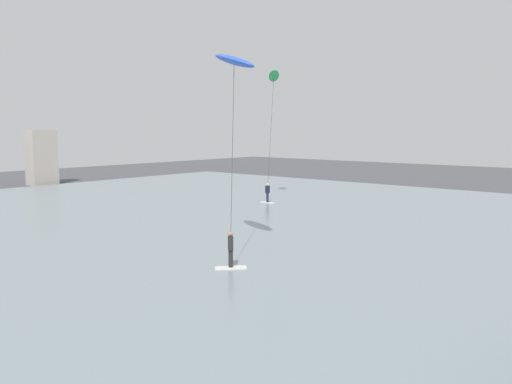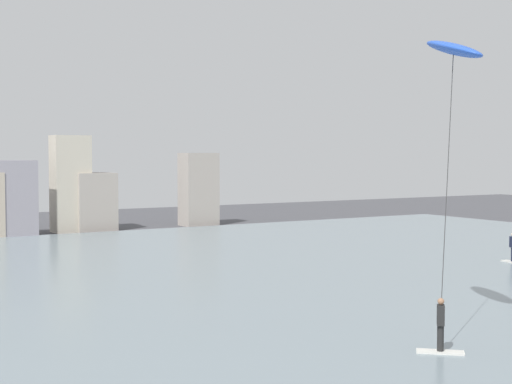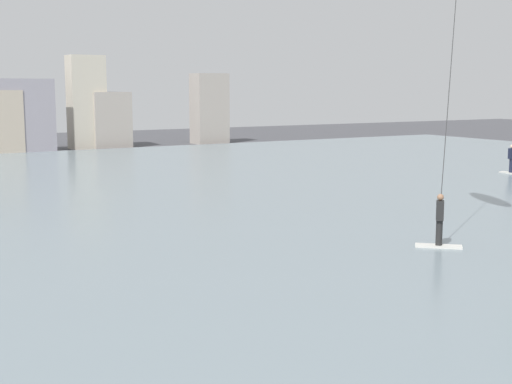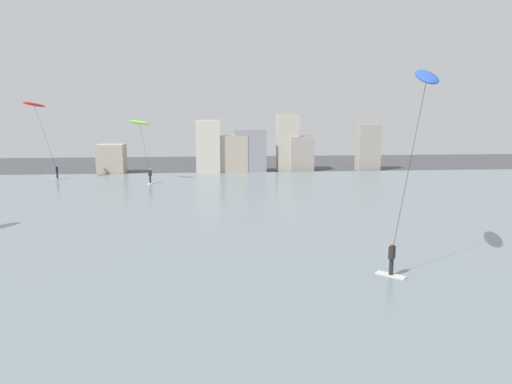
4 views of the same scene
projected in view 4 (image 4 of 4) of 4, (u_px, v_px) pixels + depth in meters
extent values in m
cube|color=gray|center=(258.00, 217.00, 34.71)|extent=(84.00, 52.00, 0.10)
cube|color=#B7A893|center=(112.00, 159.00, 59.99)|extent=(3.37, 2.93, 3.71)
cube|color=beige|center=(208.00, 147.00, 60.16)|extent=(3.04, 3.02, 6.78)
cube|color=#B7A893|center=(230.00, 154.00, 60.64)|extent=(4.57, 2.34, 4.75)
cube|color=gray|center=(250.00, 151.00, 60.88)|extent=(4.09, 2.37, 5.61)
cube|color=beige|center=(287.00, 143.00, 62.05)|extent=(2.81, 2.02, 7.52)
cube|color=#A89E93|center=(300.00, 153.00, 62.87)|extent=(3.13, 3.41, 4.59)
cube|color=#A89E93|center=(368.00, 147.00, 62.90)|extent=(2.93, 2.13, 6.18)
cube|color=silver|center=(58.00, 179.00, 53.95)|extent=(1.44, 1.04, 0.06)
cylinder|color=#191E33|center=(57.00, 175.00, 53.88)|extent=(0.20, 0.20, 0.78)
cube|color=#191E33|center=(57.00, 169.00, 53.76)|extent=(0.35, 0.40, 0.60)
sphere|color=#9E7051|center=(57.00, 166.00, 53.69)|extent=(0.20, 0.20, 0.20)
cylinder|color=#333333|center=(46.00, 138.00, 52.87)|extent=(1.83, 0.45, 7.29)
ellipsoid|color=red|center=(34.00, 104.00, 51.94)|extent=(2.28, 3.32, 0.95)
cube|color=silver|center=(391.00, 275.00, 22.03)|extent=(1.33, 1.27, 0.06)
cylinder|color=black|center=(391.00, 267.00, 21.96)|extent=(0.20, 0.20, 0.78)
cube|color=black|center=(392.00, 252.00, 21.85)|extent=(0.39, 0.40, 0.60)
sphere|color=#9E7051|center=(392.00, 244.00, 21.78)|extent=(0.20, 0.20, 0.20)
cylinder|color=#333333|center=(409.00, 166.00, 21.96)|extent=(1.88, 1.47, 8.07)
ellipsoid|color=blue|center=(427.00, 77.00, 22.04)|extent=(2.21, 3.58, 1.38)
cube|color=silver|center=(150.00, 183.00, 50.68)|extent=(0.61, 1.44, 0.06)
cylinder|color=black|center=(150.00, 179.00, 50.61)|extent=(0.20, 0.20, 0.78)
cube|color=black|center=(150.00, 173.00, 50.49)|extent=(0.36, 0.26, 0.60)
sphere|color=tan|center=(150.00, 169.00, 50.42)|extent=(0.20, 0.20, 0.20)
cylinder|color=#333333|center=(145.00, 148.00, 50.94)|extent=(1.26, 1.95, 5.33)
ellipsoid|color=#7AD133|center=(139.00, 122.00, 51.35)|extent=(2.81, 2.11, 0.72)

